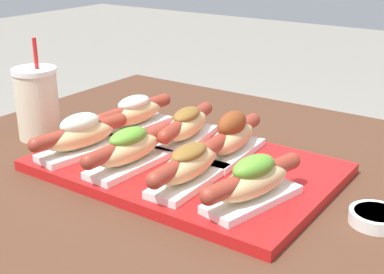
% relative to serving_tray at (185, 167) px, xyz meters
% --- Properties ---
extents(serving_tray, '(0.50, 0.33, 0.02)m').
position_rel_serving_tray_xyz_m(serving_tray, '(0.00, 0.00, 0.00)').
color(serving_tray, red).
rests_on(serving_tray, patio_table).
extents(hot_dog_0, '(0.09, 0.20, 0.07)m').
position_rel_serving_tray_xyz_m(hot_dog_0, '(-0.18, -0.07, 0.04)').
color(hot_dog_0, white).
rests_on(hot_dog_0, serving_tray).
extents(hot_dog_1, '(0.07, 0.20, 0.07)m').
position_rel_serving_tray_xyz_m(hot_dog_1, '(-0.06, -0.07, 0.04)').
color(hot_dog_1, white).
rests_on(hot_dog_1, serving_tray).
extents(hot_dog_2, '(0.06, 0.20, 0.06)m').
position_rel_serving_tray_xyz_m(hot_dog_2, '(0.05, -0.07, 0.04)').
color(hot_dog_2, white).
rests_on(hot_dog_2, serving_tray).
extents(hot_dog_3, '(0.09, 0.20, 0.07)m').
position_rel_serving_tray_xyz_m(hot_dog_3, '(0.17, -0.07, 0.04)').
color(hot_dog_3, white).
rests_on(hot_dog_3, serving_tray).
extents(hot_dog_4, '(0.07, 0.20, 0.07)m').
position_rel_serving_tray_xyz_m(hot_dog_4, '(-0.18, 0.08, 0.04)').
color(hot_dog_4, white).
rests_on(hot_dog_4, serving_tray).
extents(hot_dog_5, '(0.09, 0.20, 0.07)m').
position_rel_serving_tray_xyz_m(hot_dog_5, '(-0.05, 0.08, 0.04)').
color(hot_dog_5, white).
rests_on(hot_dog_5, serving_tray).
extents(hot_dog_6, '(0.07, 0.20, 0.08)m').
position_rel_serving_tray_xyz_m(hot_dog_6, '(0.05, 0.07, 0.04)').
color(hot_dog_6, white).
rests_on(hot_dog_6, serving_tray).
extents(sauce_bowl, '(0.08, 0.08, 0.02)m').
position_rel_serving_tray_xyz_m(sauce_bowl, '(0.32, 0.01, 0.00)').
color(sauce_bowl, white).
rests_on(sauce_bowl, patio_table).
extents(drink_cup, '(0.09, 0.09, 0.20)m').
position_rel_serving_tray_xyz_m(drink_cup, '(-0.34, -0.03, 0.06)').
color(drink_cup, beige).
rests_on(drink_cup, patio_table).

